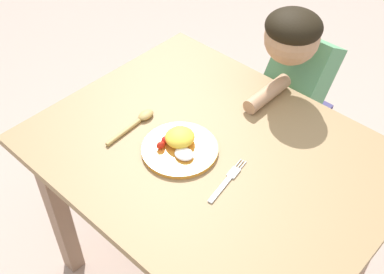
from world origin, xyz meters
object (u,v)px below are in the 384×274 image
object	(u,v)px
plate	(180,146)
person	(293,107)
spoon	(138,121)
fork	(227,181)

from	to	relation	value
plate	person	world-z (taller)	person
plate	spoon	world-z (taller)	plate
fork	person	distance (m)	0.62
fork	person	world-z (taller)	person
fork	plate	bearing A→B (deg)	80.20
plate	spoon	xyz separation A→B (m)	(-0.18, -0.00, -0.01)
plate	person	xyz separation A→B (m)	(0.05, 0.58, -0.18)
fork	person	bearing A→B (deg)	4.27
fork	person	xyz separation A→B (m)	(-0.14, 0.58, -0.16)
person	spoon	bearing A→B (deg)	68.19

